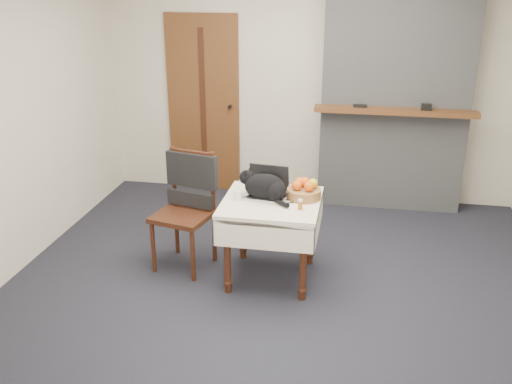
% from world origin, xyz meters
% --- Properties ---
extents(ground, '(4.50, 4.50, 0.00)m').
position_xyz_m(ground, '(0.00, 0.00, 0.00)').
color(ground, black).
rests_on(ground, ground).
extents(room_shell, '(4.52, 4.01, 2.61)m').
position_xyz_m(room_shell, '(0.00, 0.46, 1.76)').
color(room_shell, beige).
rests_on(room_shell, ground).
extents(door, '(0.82, 0.10, 2.00)m').
position_xyz_m(door, '(-1.20, 1.97, 1.00)').
color(door, brown).
rests_on(door, ground).
extents(chimney, '(1.62, 0.48, 2.60)m').
position_xyz_m(chimney, '(0.90, 1.85, 1.30)').
color(chimney, gray).
rests_on(chimney, ground).
extents(side_table, '(0.78, 0.78, 0.70)m').
position_xyz_m(side_table, '(-0.10, 0.01, 0.59)').
color(side_table, '#371D0F').
rests_on(side_table, ground).
extents(laptop, '(0.36, 0.32, 0.24)m').
position_xyz_m(laptop, '(-0.16, 0.11, 0.76)').
color(laptop, '#B7B7BC').
rests_on(laptop, side_table).
extents(cat, '(0.46, 0.33, 0.24)m').
position_xyz_m(cat, '(-0.15, 0.03, 0.80)').
color(cat, black).
rests_on(cat, side_table).
extents(cream_jar, '(0.07, 0.07, 0.07)m').
position_xyz_m(cream_jar, '(-0.37, -0.02, 0.74)').
color(cream_jar, white).
rests_on(cream_jar, side_table).
extents(pill_bottle, '(0.04, 0.04, 0.08)m').
position_xyz_m(pill_bottle, '(0.15, -0.13, 0.74)').
color(pill_bottle, '#965912').
rests_on(pill_bottle, side_table).
extents(fruit_basket, '(0.28, 0.28, 0.16)m').
position_xyz_m(fruit_basket, '(0.15, 0.11, 0.76)').
color(fruit_basket, olive).
rests_on(fruit_basket, side_table).
extents(desk_clutter, '(0.13, 0.04, 0.01)m').
position_xyz_m(desk_clutter, '(0.07, 0.04, 0.70)').
color(desk_clutter, black).
rests_on(desk_clutter, side_table).
extents(chair, '(0.55, 0.54, 1.01)m').
position_xyz_m(chair, '(-0.84, 0.16, 0.65)').
color(chair, '#371D0F').
rests_on(chair, ground).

